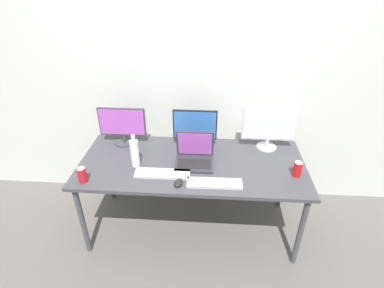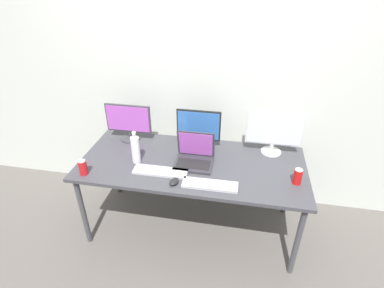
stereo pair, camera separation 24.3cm
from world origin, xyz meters
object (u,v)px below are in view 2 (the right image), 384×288
at_px(monitor_right, 274,131).
at_px(laptop_silver, 194,156).
at_px(keyboard_main, 160,171).
at_px(keyboard_aux, 210,185).
at_px(monitor_left, 128,121).
at_px(soda_can_by_laptop, 83,167).
at_px(water_bottle, 135,148).
at_px(mouse_by_keyboard, 174,182).
at_px(monitor_center, 199,128).
at_px(soda_can_near_keyboard, 298,176).
at_px(work_desk, 192,167).

bearing_deg(monitor_right, laptop_silver, -156.59).
relative_size(keyboard_main, keyboard_aux, 1.04).
distance_m(monitor_left, soda_can_by_laptop, 0.63).
xyz_separation_m(water_bottle, soda_can_by_laptop, (-0.35, -0.24, -0.07)).
bearing_deg(monitor_right, mouse_by_keyboard, -141.63).
xyz_separation_m(monitor_left, keyboard_main, (0.43, -0.47, -0.18)).
relative_size(monitor_center, mouse_by_keyboard, 4.11).
bearing_deg(keyboard_main, water_bottle, 154.09).
relative_size(monitor_left, keyboard_aux, 1.02).
xyz_separation_m(laptop_silver, soda_can_near_keyboard, (0.82, -0.13, 0.00)).
height_order(keyboard_main, soda_can_by_laptop, soda_can_by_laptop).
bearing_deg(monitor_left, keyboard_main, -47.58).
height_order(keyboard_aux, soda_can_by_laptop, soda_can_by_laptop).
bearing_deg(monitor_left, soda_can_by_laptop, -105.30).
height_order(laptop_silver, keyboard_aux, laptop_silver).
bearing_deg(water_bottle, keyboard_aux, -17.74).
bearing_deg(monitor_left, keyboard_aux, -33.78).
bearing_deg(monitor_right, water_bottle, -162.30).
relative_size(monitor_right, mouse_by_keyboard, 4.95).
xyz_separation_m(keyboard_main, mouse_by_keyboard, (0.14, -0.12, 0.01)).
height_order(keyboard_main, water_bottle, water_bottle).
distance_m(monitor_center, soda_can_near_keyboard, 0.93).
distance_m(work_desk, soda_can_by_laptop, 0.88).
relative_size(keyboard_aux, soda_can_near_keyboard, 3.33).
bearing_deg(soda_can_near_keyboard, soda_can_by_laptop, -173.40).
distance_m(monitor_right, keyboard_main, 1.02).
bearing_deg(keyboard_aux, soda_can_by_laptop, -178.76).
relative_size(monitor_center, soda_can_by_laptop, 3.12).
xyz_separation_m(work_desk, monitor_center, (0.01, 0.28, 0.24)).
relative_size(laptop_silver, keyboard_main, 0.72).
bearing_deg(laptop_silver, water_bottle, -170.49).
bearing_deg(laptop_silver, keyboard_aux, -59.47).
xyz_separation_m(monitor_left, keyboard_aux, (0.84, -0.56, -0.18)).
distance_m(monitor_right, water_bottle, 1.18).
bearing_deg(laptop_silver, keyboard_main, -141.31).
relative_size(monitor_right, soda_can_by_laptop, 3.76).
bearing_deg(keyboard_main, soda_can_by_laptop, -168.00).
height_order(monitor_right, water_bottle, monitor_right).
relative_size(monitor_center, keyboard_main, 0.90).
distance_m(keyboard_aux, soda_can_by_laptop, 1.01).
distance_m(monitor_center, laptop_silver, 0.30).
distance_m(keyboard_main, soda_can_by_laptop, 0.61).
relative_size(monitor_right, keyboard_main, 1.08).
xyz_separation_m(monitor_left, soda_can_by_laptop, (-0.16, -0.60, -0.13)).
bearing_deg(soda_can_near_keyboard, keyboard_aux, -166.39).
distance_m(laptop_silver, mouse_by_keyboard, 0.33).
bearing_deg(mouse_by_keyboard, work_desk, 89.49).
bearing_deg(mouse_by_keyboard, monitor_left, 148.69).
bearing_deg(soda_can_by_laptop, water_bottle, 34.49).
height_order(monitor_center, soda_can_near_keyboard, monitor_center).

